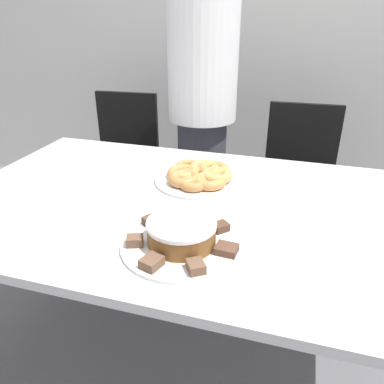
{
  "coord_description": "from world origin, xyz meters",
  "views": [
    {
      "loc": [
        0.33,
        -1.1,
        1.35
      ],
      "look_at": [
        0.01,
        -0.04,
        0.81
      ],
      "focal_mm": 35.0,
      "sensor_mm": 36.0,
      "label": 1
    }
  ],
  "objects": [
    {
      "name": "ground_plane",
      "position": [
        0.0,
        0.0,
        0.0
      ],
      "size": [
        12.0,
        12.0,
        0.0
      ],
      "primitive_type": "plane",
      "color": "slate"
    },
    {
      "name": "wall_back",
      "position": [
        0.0,
        1.61,
        1.3
      ],
      "size": [
        8.0,
        0.05,
        2.6
      ],
      "color": "silver",
      "rests_on": "ground_plane"
    },
    {
      "name": "table",
      "position": [
        0.0,
        0.0,
        0.67
      ],
      "size": [
        1.7,
        1.02,
        0.75
      ],
      "color": "silver",
      "rests_on": "ground_plane"
    },
    {
      "name": "person_standing",
      "position": [
        -0.18,
        0.81,
        0.89
      ],
      "size": [
        0.36,
        0.36,
        1.69
      ],
      "color": "#383842",
      "rests_on": "ground_plane"
    },
    {
      "name": "office_chair_left",
      "position": [
        -0.72,
        0.88,
        0.42
      ],
      "size": [
        0.47,
        0.47,
        0.89
      ],
      "rotation": [
        0.0,
        0.0,
        0.07
      ],
      "color": "black",
      "rests_on": "ground_plane"
    },
    {
      "name": "office_chair_right",
      "position": [
        0.36,
        0.89,
        0.42
      ],
      "size": [
        0.45,
        0.45,
        0.89
      ],
      "rotation": [
        0.0,
        0.0,
        0.03
      ],
      "color": "black",
      "rests_on": "ground_plane"
    },
    {
      "name": "plate_cake",
      "position": [
        0.05,
        -0.26,
        0.76
      ],
      "size": [
        0.35,
        0.35,
        0.01
      ],
      "color": "white",
      "rests_on": "table"
    },
    {
      "name": "plate_donuts",
      "position": [
        -0.02,
        0.19,
        0.76
      ],
      "size": [
        0.35,
        0.35,
        0.01
      ],
      "color": "white",
      "rests_on": "table"
    },
    {
      "name": "frosted_cake",
      "position": [
        0.05,
        -0.26,
        0.79
      ],
      "size": [
        0.2,
        0.2,
        0.07
      ],
      "color": "brown",
      "rests_on": "plate_cake"
    },
    {
      "name": "lamington_0",
      "position": [
        0.01,
        -0.38,
        0.77
      ],
      "size": [
        0.06,
        0.07,
        0.03
      ],
      "rotation": [
        0.0,
        0.0,
        4.4
      ],
      "color": "brown",
      "rests_on": "plate_cake"
    },
    {
      "name": "lamington_1",
      "position": [
        0.12,
        -0.37,
        0.77
      ],
      "size": [
        0.06,
        0.06,
        0.03
      ],
      "rotation": [
        0.0,
        0.0,
        5.3
      ],
      "color": "brown",
      "rests_on": "plate_cake"
    },
    {
      "name": "lamington_2",
      "position": [
        0.18,
        -0.27,
        0.77
      ],
      "size": [
        0.06,
        0.05,
        0.02
      ],
      "rotation": [
        0.0,
        0.0,
        6.2
      ],
      "color": "brown",
      "rests_on": "plate_cake"
    },
    {
      "name": "lamington_3",
      "position": [
        0.14,
        -0.16,
        0.77
      ],
      "size": [
        0.06,
        0.06,
        0.02
      ],
      "rotation": [
        0.0,
        0.0,
        7.09
      ],
      "color": "#513828",
      "rests_on": "plate_cake"
    },
    {
      "name": "lamington_4",
      "position": [
        0.03,
        -0.13,
        0.77
      ],
      "size": [
        0.05,
        0.06,
        0.02
      ],
      "rotation": [
        0.0,
        0.0,
        7.99
      ],
      "color": "brown",
      "rests_on": "plate_cake"
    },
    {
      "name": "lamington_5",
      "position": [
        -0.06,
        -0.19,
        0.77
      ],
      "size": [
        0.07,
        0.07,
        0.02
      ],
      "rotation": [
        0.0,
        0.0,
        8.89
      ],
      "color": "brown",
      "rests_on": "plate_cake"
    },
    {
      "name": "lamington_6",
      "position": [
        -0.07,
        -0.3,
        0.77
      ],
      "size": [
        0.06,
        0.05,
        0.03
      ],
      "rotation": [
        0.0,
        0.0,
        9.79
      ],
      "color": "brown",
      "rests_on": "plate_cake"
    },
    {
      "name": "donut_0",
      "position": [
        -0.02,
        0.19,
        0.78
      ],
      "size": [
        0.12,
        0.12,
        0.03
      ],
      "color": "tan",
      "rests_on": "plate_donuts"
    },
    {
      "name": "donut_1",
      "position": [
        -0.09,
        0.18,
        0.78
      ],
      "size": [
        0.12,
        0.12,
        0.04
      ],
      "color": "#D18E4C",
      "rests_on": "plate_donuts"
    },
    {
      "name": "donut_2",
      "position": [
        -0.06,
        0.12,
        0.78
      ],
      "size": [
        0.13,
        0.13,
        0.04
      ],
      "color": "#C68447",
      "rests_on": "plate_donuts"
    },
    {
      "name": "donut_3",
      "position": [
        -0.02,
        0.1,
        0.78
      ],
      "size": [
        0.11,
        0.11,
        0.03
      ],
      "color": "#C68447",
      "rests_on": "plate_donuts"
    },
    {
      "name": "donut_4",
      "position": [
        0.03,
        0.13,
        0.78
      ],
      "size": [
        0.13,
        0.13,
        0.04
      ],
      "color": "#D18E4C",
      "rests_on": "plate_donuts"
    },
    {
      "name": "donut_5",
      "position": [
        0.05,
        0.19,
        0.78
      ],
      "size": [
        0.12,
        0.12,
        0.04
      ],
      "color": "tan",
      "rests_on": "plate_donuts"
    },
    {
      "name": "donut_6",
      "position": [
        0.02,
        0.24,
        0.78
      ],
      "size": [
        0.13,
        0.13,
        0.04
      ],
      "color": "#D18E4C",
      "rests_on": "plate_donuts"
    },
    {
      "name": "donut_7",
      "position": [
        -0.02,
        0.26,
        0.78
      ],
      "size": [
        0.12,
        0.12,
        0.03
      ],
      "color": "tan",
      "rests_on": "plate_donuts"
    },
    {
      "name": "donut_8",
      "position": [
        -0.09,
        0.25,
        0.78
      ],
      "size": [
        0.11,
        0.11,
        0.03
      ],
      "color": "#C68447",
      "rests_on": "plate_donuts"
    },
    {
      "name": "napkin",
      "position": [
        -0.57,
        -0.08,
        0.75
      ],
      "size": [
        0.18,
        0.16,
        0.01
      ],
      "color": "white",
      "rests_on": "table"
    }
  ]
}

